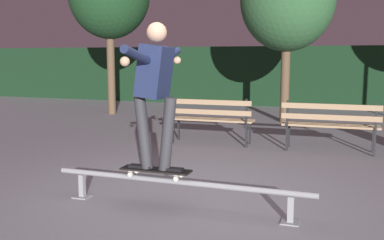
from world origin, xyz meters
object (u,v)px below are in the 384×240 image
(skateboarder, at_px, (155,84))
(tree_behind_benches, at_px, (287,0))
(skateboard, at_px, (156,170))
(park_bench_left_center, at_px, (330,121))
(park_bench_leftmost, at_px, (210,116))
(grind_rail, at_px, (178,186))

(skateboarder, xyz_separation_m, tree_behind_benches, (0.37, 6.84, 1.63))
(skateboard, height_order, skateboarder, skateboarder)
(park_bench_left_center, distance_m, tree_behind_benches, 4.32)
(park_bench_leftmost, height_order, tree_behind_benches, tree_behind_benches)
(skateboard, xyz_separation_m, park_bench_left_center, (1.63, 3.50, 0.14))
(skateboard, relative_size, park_bench_left_center, 0.49)
(park_bench_left_center, relative_size, tree_behind_benches, 0.38)
(skateboard, height_order, tree_behind_benches, tree_behind_benches)
(park_bench_left_center, height_order, tree_behind_benches, tree_behind_benches)
(grind_rail, distance_m, tree_behind_benches, 7.36)
(grind_rail, xyz_separation_m, park_bench_leftmost, (-0.76, 3.50, 0.28))
(grind_rail, xyz_separation_m, skateboarder, (-0.25, 0.00, 1.08))
(grind_rail, bearing_deg, skateboarder, 179.99)
(tree_behind_benches, bearing_deg, skateboard, -93.15)
(skateboarder, xyz_separation_m, park_bench_leftmost, (-0.50, 3.50, -0.80))
(skateboarder, xyz_separation_m, park_bench_left_center, (1.62, 3.50, -0.80))
(park_bench_leftmost, relative_size, tree_behind_benches, 0.38)
(grind_rail, height_order, skateboard, skateboard)
(grind_rail, distance_m, park_bench_leftmost, 3.59)
(park_bench_leftmost, bearing_deg, skateboard, -81.85)
(park_bench_leftmost, distance_m, park_bench_left_center, 2.13)
(grind_rail, xyz_separation_m, tree_behind_benches, (0.12, 6.84, 2.71))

